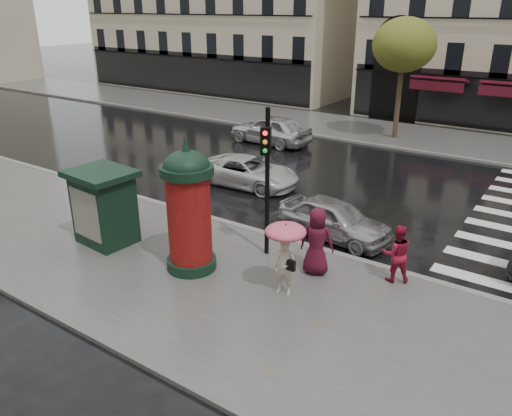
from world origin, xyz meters
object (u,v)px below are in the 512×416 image
Objects in this scene: woman_umbrella at (285,247)px; morris_column at (189,207)px; car_white at (247,172)px; car_far_silver at (270,130)px; car_silver at (334,219)px; newsstand at (104,206)px; traffic_light at (267,169)px; woman_red at (396,253)px; man_burgundy at (317,241)px.

morris_column is (-2.94, -0.32, 0.55)m from woman_umbrella.
car_white is (-5.87, 6.65, -0.84)m from woman_umbrella.
car_silver is at bearing 46.51° from car_far_silver.
car_far_silver is (-5.85, 13.35, -1.21)m from morris_column.
car_far_silver is (-2.47, 13.55, -0.54)m from newsstand.
car_far_silver is at bearing 122.10° from traffic_light.
woman_red is at bearing 46.24° from woman_umbrella.
morris_column is 3.45m from newsstand.
man_burgundy is (0.16, 1.44, -0.37)m from woman_umbrella.
woman_umbrella is at bearing 37.89° from car_far_silver.
traffic_light reaches higher than man_burgundy.
traffic_light reaches higher than car_silver.
woman_red is 15.36m from car_far_silver.
newsstand is at bearing -175.29° from woman_umbrella.
car_silver reaches higher than car_white.
car_silver is 12.18m from car_far_silver.
woman_red is (2.17, 2.26, -0.52)m from woman_umbrella.
man_burgundy reaches higher than car_far_silver.
car_white is at bearing 112.85° from morris_column.
newsstand reaches higher than woman_umbrella.
man_burgundy reaches higher than car_silver.
car_far_silver is (-2.91, 6.38, 0.18)m from car_white.
morris_column is 1.66× the size of newsstand.
woman_red reaches higher than car_far_silver.
traffic_light reaches higher than morris_column.
newsstand is 0.53× the size of car_white.
woman_red is at bearing 26.84° from morris_column.
man_burgundy is 0.82× the size of newsstand.
woman_red is at bearing -174.49° from man_burgundy.
morris_column is 2.46m from traffic_light.
morris_column reaches higher than man_burgundy.
newsstand is 7.22m from car_white.
newsstand reaches higher than car_white.
car_far_silver is (-8.79, 13.03, -0.66)m from woman_umbrella.
traffic_light is (1.33, 1.90, 0.82)m from morris_column.
traffic_light reaches higher than newsstand.
woman_red reaches higher than car_silver.
man_burgundy reaches higher than car_white.
morris_column reaches higher than newsstand.
car_white is at bearing 28.44° from car_far_silver.
woman_red is at bearing 18.16° from newsstand.
woman_umbrella reaches higher than man_burgundy.
morris_column is at bearing -160.18° from car_white.
car_silver is (-0.54, 4.06, -0.80)m from woman_umbrella.
newsstand is at bearing 0.07° from man_burgundy.
car_white is at bearing -59.89° from woman_red.
newsstand is at bearing -13.13° from woman_red.
woman_umbrella is 6.34m from newsstand.
traffic_light reaches higher than car_far_silver.
woman_red is 0.85× the size of man_burgundy.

